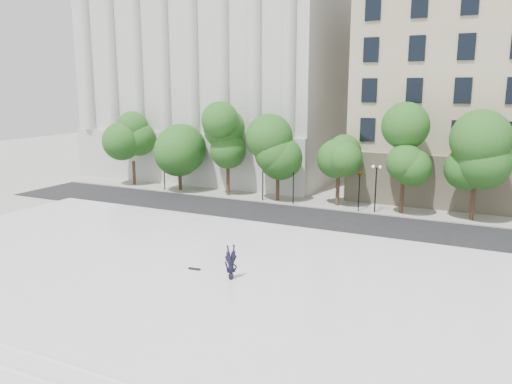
% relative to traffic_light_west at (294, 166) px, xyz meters
% --- Properties ---
extents(ground, '(160.00, 160.00, 0.00)m').
position_rel_traffic_light_west_xyz_m(ground, '(1.93, -22.30, -3.75)').
color(ground, '#A5A29C').
rests_on(ground, ground).
extents(plaza, '(44.00, 22.00, 0.45)m').
position_rel_traffic_light_west_xyz_m(plaza, '(1.93, -19.30, -3.52)').
color(plaza, white).
rests_on(plaza, ground).
extents(street, '(60.00, 8.00, 0.02)m').
position_rel_traffic_light_west_xyz_m(street, '(1.93, -4.30, -3.74)').
color(street, black).
rests_on(street, ground).
extents(far_sidewalk, '(60.00, 4.00, 0.12)m').
position_rel_traffic_light_west_xyz_m(far_sidewalk, '(1.93, 1.70, -3.69)').
color(far_sidewalk, '#A8A59B').
rests_on(far_sidewalk, ground).
extents(building_west, '(31.50, 27.65, 25.60)m').
position_rel_traffic_light_west_xyz_m(building_west, '(-15.07, 16.27, 9.14)').
color(building_west, '#B6B6B1').
rests_on(building_west, ground).
extents(traffic_light_west, '(0.93, 1.89, 4.25)m').
position_rel_traffic_light_west_xyz_m(traffic_light_west, '(0.00, 0.00, 0.00)').
color(traffic_light_west, black).
rests_on(traffic_light_west, ground).
extents(traffic_light_east, '(0.57, 1.76, 4.19)m').
position_rel_traffic_light_west_xyz_m(traffic_light_east, '(6.27, 0.00, -0.05)').
color(traffic_light_east, black).
rests_on(traffic_light_east, ground).
extents(person_lying, '(1.86, 1.93, 0.53)m').
position_rel_traffic_light_west_xyz_m(person_lying, '(4.18, -19.98, -3.03)').
color(person_lying, black).
rests_on(person_lying, plaza).
extents(skateboard, '(0.76, 0.25, 0.08)m').
position_rel_traffic_light_west_xyz_m(skateboard, '(1.53, -19.62, -3.26)').
color(skateboard, black).
rests_on(skateboard, plaza).
extents(plaza_steps, '(44.00, 3.00, 0.30)m').
position_rel_traffic_light_west_xyz_m(plaza_steps, '(1.93, -31.20, -3.63)').
color(plaza_steps, white).
rests_on(plaza_steps, ground).
extents(street_trees, '(47.67, 4.56, 7.70)m').
position_rel_traffic_light_west_xyz_m(street_trees, '(0.32, 1.15, 1.62)').
color(street_trees, '#382619').
rests_on(street_trees, ground).
extents(lamp_posts, '(34.88, 0.28, 4.49)m').
position_rel_traffic_light_west_xyz_m(lamp_posts, '(1.95, 0.30, -0.80)').
color(lamp_posts, black).
rests_on(lamp_posts, ground).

